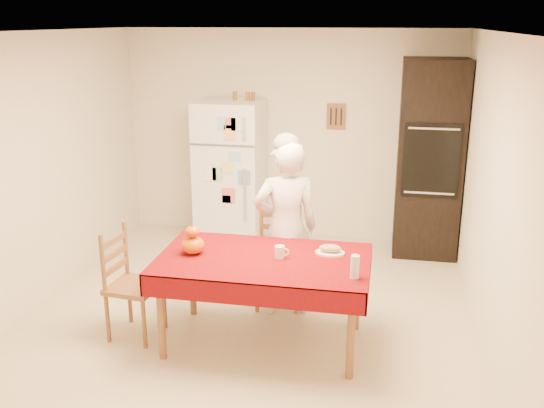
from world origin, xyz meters
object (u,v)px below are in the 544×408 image
(refrigerator, at_px, (231,173))
(oven_cabinet, at_px, (429,159))
(chair_left, at_px, (128,279))
(bread_plate, at_px, (330,253))
(dining_table, at_px, (263,266))
(coffee_mug, at_px, (280,252))
(pumpkin_lower, at_px, (193,245))
(chair_far, at_px, (279,252))
(seated_woman, at_px, (286,229))
(wine_glass, at_px, (355,267))

(refrigerator, bearing_deg, oven_cabinet, 1.18)
(chair_left, height_order, bread_plate, chair_left)
(dining_table, distance_m, coffee_mug, 0.18)
(dining_table, bearing_deg, refrigerator, 110.71)
(refrigerator, relative_size, pumpkin_lower, 8.89)
(chair_far, relative_size, coffee_mug, 9.50)
(refrigerator, relative_size, seated_woman, 1.06)
(oven_cabinet, distance_m, seated_woman, 2.23)
(coffee_mug, xyz_separation_m, wine_glass, (0.61, -0.28, 0.04))
(dining_table, relative_size, coffee_mug, 17.00)
(seated_woman, xyz_separation_m, pumpkin_lower, (-0.66, -0.62, 0.03))
(seated_woman, distance_m, coffee_mug, 0.59)
(oven_cabinet, distance_m, coffee_mug, 2.69)
(refrigerator, relative_size, chair_left, 1.79)
(chair_far, distance_m, coffee_mug, 0.83)
(bread_plate, bearing_deg, coffee_mug, -157.95)
(oven_cabinet, bearing_deg, pumpkin_lower, -129.53)
(wine_glass, bearing_deg, pumpkin_lower, 169.74)
(chair_far, bearing_deg, pumpkin_lower, -130.13)
(pumpkin_lower, bearing_deg, chair_left, -174.75)
(oven_cabinet, xyz_separation_m, pumpkin_lower, (-1.98, -2.40, -0.27))
(oven_cabinet, height_order, pumpkin_lower, oven_cabinet)
(bread_plate, bearing_deg, oven_cabinet, 68.22)
(chair_left, xyz_separation_m, coffee_mug, (1.28, 0.09, 0.30))
(refrigerator, relative_size, bread_plate, 7.08)
(dining_table, xyz_separation_m, coffee_mug, (0.13, 0.03, 0.12))
(wine_glass, bearing_deg, refrigerator, 122.11)
(coffee_mug, height_order, wine_glass, wine_glass)
(wine_glass, bearing_deg, coffee_mug, 155.42)
(chair_left, bearing_deg, bread_plate, -75.17)
(oven_cabinet, distance_m, wine_glass, 2.73)
(dining_table, bearing_deg, pumpkin_lower, -178.90)
(wine_glass, bearing_deg, bread_plate, 117.06)
(refrigerator, distance_m, dining_table, 2.51)
(pumpkin_lower, distance_m, bread_plate, 1.12)
(wine_glass, bearing_deg, chair_left, 174.35)
(refrigerator, relative_size, oven_cabinet, 0.77)
(oven_cabinet, height_order, seated_woman, oven_cabinet)
(oven_cabinet, bearing_deg, dining_table, -120.31)
(oven_cabinet, relative_size, chair_far, 2.32)
(seated_woman, xyz_separation_m, bread_plate, (0.44, -0.43, -0.03))
(pumpkin_lower, bearing_deg, oven_cabinet, 50.47)
(pumpkin_lower, bearing_deg, coffee_mug, 3.35)
(chair_left, height_order, coffee_mug, chair_left)
(dining_table, height_order, bread_plate, bread_plate)
(refrigerator, distance_m, chair_far, 1.81)
(chair_far, height_order, chair_left, same)
(refrigerator, xyz_separation_m, coffee_mug, (1.01, -2.31, -0.04))
(chair_left, bearing_deg, refrigerator, -0.13)
(refrigerator, height_order, chair_far, refrigerator)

